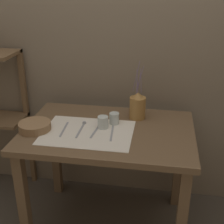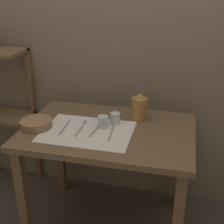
% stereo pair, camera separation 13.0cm
% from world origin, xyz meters
% --- Properties ---
extents(ground_plane, '(12.00, 12.00, 0.00)m').
position_xyz_m(ground_plane, '(0.00, 0.00, 0.00)').
color(ground_plane, '#473F35').
extents(stone_wall_back, '(7.00, 0.06, 2.40)m').
position_xyz_m(stone_wall_back, '(0.00, 0.48, 1.20)').
color(stone_wall_back, '#7A6B56').
rests_on(stone_wall_back, ground_plane).
extents(wooden_table, '(1.09, 0.74, 0.78)m').
position_xyz_m(wooden_table, '(0.00, 0.00, 0.66)').
color(wooden_table, brown).
rests_on(wooden_table, ground_plane).
extents(linen_cloth, '(0.56, 0.41, 0.00)m').
position_xyz_m(linen_cloth, '(-0.12, -0.07, 0.78)').
color(linen_cloth, silver).
rests_on(linen_cloth, wooden_table).
extents(pitcher_with_flowers, '(0.11, 0.11, 0.40)m').
position_xyz_m(pitcher_with_flowers, '(0.17, 0.20, 0.86)').
color(pitcher_with_flowers, olive).
rests_on(pitcher_with_flowers, wooden_table).
extents(wooden_bowl, '(0.20, 0.20, 0.05)m').
position_xyz_m(wooden_bowl, '(-0.45, -0.09, 0.80)').
color(wooden_bowl, '#8E6B47').
rests_on(wooden_bowl, wooden_table).
extents(glass_tumbler_near, '(0.07, 0.07, 0.08)m').
position_xyz_m(glass_tumbler_near, '(-0.03, 0.01, 0.82)').
color(glass_tumbler_near, silver).
rests_on(glass_tumbler_near, wooden_table).
extents(glass_tumbler_far, '(0.06, 0.06, 0.07)m').
position_xyz_m(glass_tumbler_far, '(0.03, 0.08, 0.82)').
color(glass_tumbler_far, silver).
rests_on(glass_tumbler_far, wooden_table).
extents(fork_outer, '(0.02, 0.20, 0.00)m').
position_xyz_m(fork_outer, '(-0.27, -0.06, 0.78)').
color(fork_outer, '#939399').
rests_on(fork_outer, wooden_table).
extents(spoon_inner, '(0.02, 0.22, 0.02)m').
position_xyz_m(spoon_inner, '(-0.17, 0.01, 0.78)').
color(spoon_inner, '#939399').
rests_on(spoon_inner, wooden_table).
extents(spoon_outer, '(0.04, 0.21, 0.02)m').
position_xyz_m(spoon_outer, '(-0.06, 0.02, 0.78)').
color(spoon_outer, '#939399').
rests_on(spoon_outer, wooden_table).
extents(fork_inner, '(0.03, 0.20, 0.00)m').
position_xyz_m(fork_inner, '(0.04, -0.06, 0.78)').
color(fork_inner, '#939399').
rests_on(fork_inner, wooden_table).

